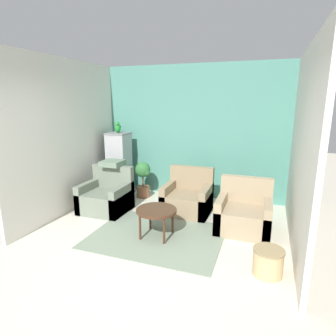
{
  "coord_description": "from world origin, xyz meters",
  "views": [
    {
      "loc": [
        1.51,
        -2.67,
        2.05
      ],
      "look_at": [
        0.0,
        1.55,
        0.98
      ],
      "focal_mm": 30.0,
      "sensor_mm": 36.0,
      "label": 1
    }
  ],
  "objects_px": {
    "armchair_middle": "(188,199)",
    "parrot": "(118,128)",
    "armchair_left": "(106,197)",
    "birdcage": "(119,165)",
    "coffee_table": "(157,212)",
    "wicker_basket": "(268,261)",
    "armchair_right": "(244,214)",
    "potted_plant": "(143,176)"
  },
  "relations": [
    {
      "from": "armchair_right",
      "to": "armchair_middle",
      "type": "bearing_deg",
      "value": 158.6
    },
    {
      "from": "armchair_middle",
      "to": "birdcage",
      "type": "relative_size",
      "value": 0.61
    },
    {
      "from": "coffee_table",
      "to": "wicker_basket",
      "type": "distance_m",
      "value": 1.7
    },
    {
      "from": "armchair_right",
      "to": "armchair_middle",
      "type": "distance_m",
      "value": 1.14
    },
    {
      "from": "armchair_right",
      "to": "armchair_middle",
      "type": "height_order",
      "value": "same"
    },
    {
      "from": "coffee_table",
      "to": "wicker_basket",
      "type": "xyz_separation_m",
      "value": [
        1.62,
        -0.46,
        -0.23
      ]
    },
    {
      "from": "coffee_table",
      "to": "armchair_middle",
      "type": "bearing_deg",
      "value": 81.14
    },
    {
      "from": "armchair_middle",
      "to": "potted_plant",
      "type": "relative_size",
      "value": 1.09
    },
    {
      "from": "armchair_left",
      "to": "armchair_right",
      "type": "bearing_deg",
      "value": 0.8
    },
    {
      "from": "birdcage",
      "to": "potted_plant",
      "type": "distance_m",
      "value": 0.61
    },
    {
      "from": "armchair_left",
      "to": "coffee_table",
      "type": "bearing_deg",
      "value": -27.24
    },
    {
      "from": "armchair_left",
      "to": "parrot",
      "type": "distance_m",
      "value": 1.58
    },
    {
      "from": "armchair_left",
      "to": "parrot",
      "type": "xyz_separation_m",
      "value": [
        -0.25,
        0.97,
        1.23
      ]
    },
    {
      "from": "armchair_left",
      "to": "wicker_basket",
      "type": "xyz_separation_m",
      "value": [
        2.93,
        -1.13,
        -0.09
      ]
    },
    {
      "from": "armchair_right",
      "to": "wicker_basket",
      "type": "height_order",
      "value": "armchair_right"
    },
    {
      "from": "coffee_table",
      "to": "armchair_right",
      "type": "distance_m",
      "value": 1.43
    },
    {
      "from": "birdcage",
      "to": "armchair_right",
      "type": "bearing_deg",
      "value": -18.53
    },
    {
      "from": "armchair_left",
      "to": "wicker_basket",
      "type": "relative_size",
      "value": 2.28
    },
    {
      "from": "armchair_right",
      "to": "parrot",
      "type": "xyz_separation_m",
      "value": [
        -2.78,
        0.94,
        1.23
      ]
    },
    {
      "from": "birdcage",
      "to": "potted_plant",
      "type": "bearing_deg",
      "value": -1.7
    },
    {
      "from": "coffee_table",
      "to": "armchair_middle",
      "type": "height_order",
      "value": "armchair_middle"
    },
    {
      "from": "armchair_left",
      "to": "armchair_middle",
      "type": "xyz_separation_m",
      "value": [
        1.48,
        0.45,
        0.0
      ]
    },
    {
      "from": "armchair_middle",
      "to": "parrot",
      "type": "xyz_separation_m",
      "value": [
        -1.73,
        0.52,
        1.23
      ]
    },
    {
      "from": "armchair_left",
      "to": "armchair_middle",
      "type": "distance_m",
      "value": 1.54
    },
    {
      "from": "armchair_left",
      "to": "potted_plant",
      "type": "bearing_deg",
      "value": 71.2
    },
    {
      "from": "armchair_left",
      "to": "birdcage",
      "type": "height_order",
      "value": "birdcage"
    },
    {
      "from": "birdcage",
      "to": "armchair_left",
      "type": "bearing_deg",
      "value": -75.59
    },
    {
      "from": "armchair_right",
      "to": "parrot",
      "type": "relative_size",
      "value": 3.42
    },
    {
      "from": "potted_plant",
      "to": "coffee_table",
      "type": "bearing_deg",
      "value": -58.92
    },
    {
      "from": "armchair_left",
      "to": "birdcage",
      "type": "bearing_deg",
      "value": 104.41
    },
    {
      "from": "wicker_basket",
      "to": "armchair_right",
      "type": "bearing_deg",
      "value": 108.58
    },
    {
      "from": "potted_plant",
      "to": "armchair_left",
      "type": "bearing_deg",
      "value": -108.8
    },
    {
      "from": "armchair_right",
      "to": "wicker_basket",
      "type": "bearing_deg",
      "value": -71.42
    },
    {
      "from": "potted_plant",
      "to": "birdcage",
      "type": "bearing_deg",
      "value": 178.3
    },
    {
      "from": "armchair_left",
      "to": "armchair_right",
      "type": "relative_size",
      "value": 1.0
    },
    {
      "from": "armchair_left",
      "to": "parrot",
      "type": "relative_size",
      "value": 3.42
    },
    {
      "from": "coffee_table",
      "to": "armchair_left",
      "type": "height_order",
      "value": "armchair_left"
    },
    {
      "from": "birdcage",
      "to": "coffee_table",
      "type": "bearing_deg",
      "value": -46.59
    },
    {
      "from": "wicker_basket",
      "to": "armchair_middle",
      "type": "bearing_deg",
      "value": 132.61
    },
    {
      "from": "armchair_right",
      "to": "birdcage",
      "type": "xyz_separation_m",
      "value": [
        -2.78,
        0.93,
        0.41
      ]
    },
    {
      "from": "armchair_right",
      "to": "potted_plant",
      "type": "bearing_deg",
      "value": 157.49
    },
    {
      "from": "parrot",
      "to": "wicker_basket",
      "type": "bearing_deg",
      "value": -33.44
    }
  ]
}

